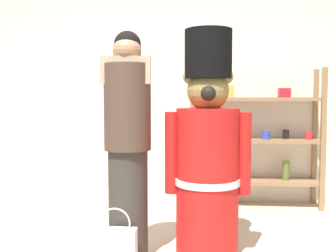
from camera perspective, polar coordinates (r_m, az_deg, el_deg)
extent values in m
cube|color=silver|center=(4.53, 1.22, 5.31)|extent=(6.40, 0.12, 2.60)
cube|color=#93704C|center=(4.17, 3.71, -1.90)|extent=(0.05, 0.05, 1.54)
cube|color=#93704C|center=(4.36, 22.29, -1.93)|extent=(0.05, 0.05, 1.54)
cube|color=#93704C|center=(4.47, 3.81, -1.50)|extent=(0.05, 0.05, 1.54)
cube|color=#93704C|center=(4.65, 21.20, -1.55)|extent=(0.05, 0.05, 1.54)
cube|color=#93704C|center=(4.43, 12.83, -8.08)|extent=(1.39, 0.30, 0.04)
cube|color=#93704C|center=(4.36, 12.93, -2.14)|extent=(1.39, 0.30, 0.04)
cube|color=#93704C|center=(4.34, 13.03, 3.93)|extent=(1.39, 0.30, 0.04)
cylinder|color=pink|center=(4.34, 5.30, -1.13)|extent=(0.08, 0.08, 0.10)
cylinder|color=navy|center=(4.32, 8.38, -1.16)|extent=(0.09, 0.09, 0.11)
cylinder|color=yellow|center=(4.36, 11.40, -1.19)|extent=(0.09, 0.09, 0.10)
cylinder|color=blue|center=(4.33, 14.53, -1.33)|extent=(0.09, 0.09, 0.09)
cylinder|color=black|center=(4.45, 17.32, -1.18)|extent=(0.07, 0.07, 0.10)
cylinder|color=red|center=(4.45, 20.39, -1.30)|extent=(0.08, 0.08, 0.09)
cylinder|color=#B27226|center=(4.40, 8.30, -6.74)|extent=(0.07, 0.07, 0.17)
cylinder|color=#596B33|center=(4.47, 17.31, -6.40)|extent=(0.08, 0.08, 0.22)
cube|color=gold|center=(4.31, 8.91, 5.17)|extent=(0.14, 0.11, 0.14)
cube|color=#B21E2D|center=(4.39, 17.10, 4.79)|extent=(0.12, 0.10, 0.10)
cylinder|color=red|center=(2.94, 5.93, -8.45)|extent=(0.48, 0.48, 1.13)
cylinder|color=white|center=(2.93, 5.94, -8.19)|extent=(0.50, 0.50, 0.05)
sphere|color=olive|center=(2.87, 6.04, 5.34)|extent=(0.31, 0.31, 0.31)
sphere|color=olive|center=(2.87, 3.36, 7.39)|extent=(0.11, 0.11, 0.11)
sphere|color=olive|center=(2.88, 8.74, 7.35)|extent=(0.11, 0.11, 0.11)
cylinder|color=black|center=(2.89, 6.08, 10.66)|extent=(0.35, 0.35, 0.36)
cylinder|color=red|center=(2.90, 0.60, -4.02)|extent=(0.11, 0.11, 0.62)
cylinder|color=red|center=(2.91, 11.32, -4.08)|extent=(0.11, 0.11, 0.62)
sphere|color=black|center=(2.73, 6.08, 4.91)|extent=(0.11, 0.11, 0.11)
cylinder|color=#38332D|center=(2.93, -6.00, -11.58)|extent=(0.30, 0.30, 0.82)
cylinder|color=#4C382D|center=(2.82, -6.11, 2.84)|extent=(0.35, 0.35, 0.63)
sphere|color=#A37556|center=(2.84, -6.18, 11.18)|extent=(0.21, 0.21, 0.21)
cube|color=tan|center=(2.76, -6.44, 8.35)|extent=(0.37, 0.04, 0.20)
sphere|color=black|center=(2.87, -6.11, 12.07)|extent=(0.20, 0.20, 0.20)
cube|color=silver|center=(2.81, -7.95, -17.98)|extent=(0.30, 0.12, 0.30)
torus|color=silver|center=(2.74, -7.99, -14.30)|extent=(0.22, 0.01, 0.22)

